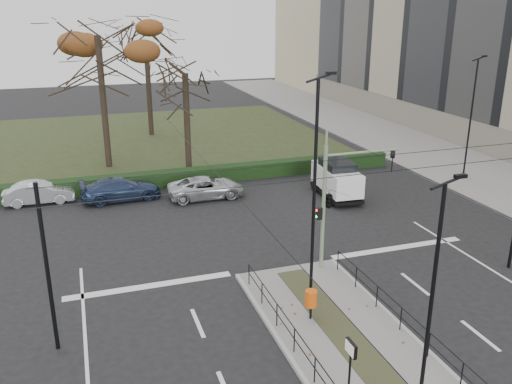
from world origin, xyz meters
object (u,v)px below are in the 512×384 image
info_panel (351,355)px  rust_tree (97,35)px  streetlamp_median_near (431,312)px  parked_car_third (121,189)px  litter_bin (311,299)px  parked_car_second (39,193)px  streetlamp_median_far (315,188)px  streetlamp_sidewalk (471,118)px  bare_tree_center (146,48)px  white_van (337,178)px  traffic_light (331,198)px  parked_car_fourth (206,187)px  bare_tree_near (185,81)px

info_panel → rust_tree: (-4.78, 27.95, 7.53)m
streetlamp_median_near → rust_tree: rust_tree is taller
streetlamp_median_near → parked_car_third: size_ratio=1.54×
litter_bin → rust_tree: bearing=103.4°
parked_car_second → streetlamp_median_far: bearing=-144.2°
streetlamp_median_near → parked_car_third: bearing=104.9°
streetlamp_sidewalk → bare_tree_center: (-18.12, 20.14, 3.47)m
parked_car_third → white_van: 13.12m
traffic_light → streetlamp_median_near: (-2.02, -9.81, 0.48)m
parked_car_second → parked_car_fourth: 9.91m
parked_car_third → parked_car_fourth: (4.99, -1.22, -0.04)m
parked_car_third → parked_car_fourth: size_ratio=1.02×
bare_tree_near → bare_tree_center: bearing=94.4°
parked_car_second → parked_car_fourth: bearing=-102.4°
parked_car_third → rust_tree: (-0.20, 7.45, 8.61)m
traffic_light → streetlamp_sidewalk: (14.46, 9.01, 0.88)m
parked_car_third → streetlamp_median_far: bearing=-160.2°
rust_tree → parked_car_fourth: bearing=-59.1°
traffic_light → parked_car_third: size_ratio=1.17×
info_panel → parked_car_fourth: (0.41, 19.28, -1.12)m
traffic_light → rust_tree: bearing=112.3°
traffic_light → streetlamp_median_far: bearing=-130.1°
streetlamp_sidewalk → white_van: 10.23m
streetlamp_median_far → parked_car_fourth: streetlamp_median_far is taller
streetlamp_median_far → bare_tree_near: (-1.02, 19.10, 1.75)m
info_panel → parked_car_third: info_panel is taller
parked_car_second → bare_tree_center: bearing=-28.9°
litter_bin → bare_tree_center: size_ratio=0.11×
info_panel → rust_tree: rust_tree is taller
parked_car_third → bare_tree_near: bare_tree_near is taller
parked_car_third → bare_tree_center: (4.24, 16.90, 7.03)m
bare_tree_near → rust_tree: bearing=153.8°
litter_bin → streetlamp_sidewalk: streetlamp_sidewalk is taller
streetlamp_median_far → parked_car_third: size_ratio=1.86×
streetlamp_median_near → bare_tree_near: size_ratio=0.81×
parked_car_third → rust_tree: size_ratio=0.39×
info_panel → bare_tree_center: (-0.35, 37.40, 5.95)m
streetlamp_sidewalk → rust_tree: bearing=154.6°
streetlamp_median_near → parked_car_fourth: 21.12m
parked_car_second → bare_tree_near: bearing=-68.4°
litter_bin → white_van: size_ratio=0.26×
parked_car_fourth → bare_tree_center: 19.46m
traffic_light → parked_car_third: 14.83m
streetlamp_median_far → parked_car_third: (-6.19, 14.29, -3.93)m
rust_tree → bare_tree_center: bearing=64.9°
litter_bin → streetlamp_median_far: size_ratio=0.13×
rust_tree → streetlamp_median_far: bearing=-73.6°
parked_car_third → rust_tree: rust_tree is taller
streetlamp_median_far → traffic_light: bearing=49.9°
rust_tree → parked_car_second: bearing=-124.7°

